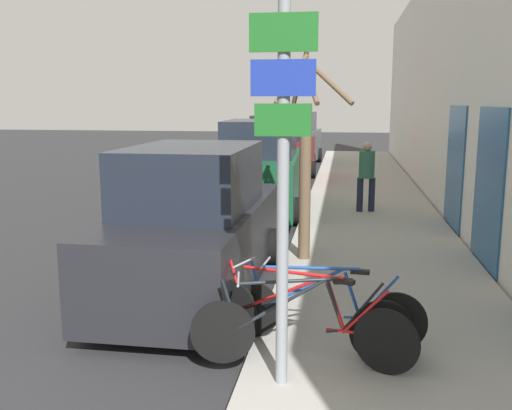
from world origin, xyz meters
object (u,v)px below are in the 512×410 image
parked_car_3 (295,141)px  street_tree (306,164)px  parked_car_2 (281,152)px  signpost (283,177)px  pedestrian_near (367,171)px  parked_car_0 (196,227)px  parked_car_1 (261,171)px  bicycle_2 (322,310)px  bicycle_1 (303,318)px  bicycle_0 (302,326)px

parked_car_3 → street_tree: bearing=-81.0°
parked_car_2 → street_tree: size_ratio=1.24×
parked_car_2 → parked_car_3: size_ratio=0.97×
signpost → pedestrian_near: size_ratio=2.09×
parked_car_0 → parked_car_2: size_ratio=1.12×
parked_car_1 → street_tree: street_tree is taller
signpost → parked_car_2: 14.51m
bicycle_2 → parked_car_3: bearing=10.9°
bicycle_2 → pedestrian_near: 7.86m
bicycle_1 → pedestrian_near: 8.17m
bicycle_2 → parked_car_2: bearing=13.3°
parked_car_1 → parked_car_3: (-0.10, 10.95, 0.00)m
signpost → parked_car_0: 3.43m
street_tree → parked_car_0: bearing=-134.6°
parked_car_3 → parked_car_0: bearing=-86.4°
parked_car_3 → street_tree: (1.51, -15.55, 0.70)m
bicycle_0 → parked_car_0: size_ratio=0.47×
street_tree → pedestrian_near: bearing=75.3°
bicycle_1 → pedestrian_near: size_ratio=1.37×
parked_car_0 → signpost: bearing=-60.9°
signpost → bicycle_1: (0.15, 0.65, -1.56)m
parked_car_3 → pedestrian_near: bearing=-73.0°
bicycle_0 → street_tree: size_ratio=0.65×
signpost → street_tree: 4.35m
bicycle_0 → street_tree: 4.08m
parked_car_0 → bicycle_2: bearing=-44.6°
bicycle_0 → parked_car_3: (-1.76, 19.44, 0.52)m
bicycle_2 → bicycle_0: bearing=165.6°
bicycle_2 → parked_car_0: parked_car_0 is taller
parked_car_1 → pedestrian_near: parked_car_1 is taller
bicycle_1 → signpost: bearing=-172.1°
bicycle_1 → street_tree: 3.89m
parked_car_2 → parked_car_3: (-0.00, 5.51, 0.01)m
parked_car_2 → pedestrian_near: (2.67, -5.63, 0.07)m
parked_car_2 → bicycle_0: bearing=-80.1°
parked_car_0 → parked_car_3: 17.04m
pedestrian_near → street_tree: (-1.16, -4.42, 0.64)m
bicycle_0 → parked_car_2: 14.05m
bicycle_2 → pedestrian_near: (0.73, 7.80, 0.58)m
signpost → parked_car_3: size_ratio=0.80×
signpost → bicycle_0: signpost is taller
parked_car_1 → parked_car_2: 5.45m
bicycle_1 → parked_car_0: 2.82m
parked_car_2 → bicycle_1: bearing=-80.0°
bicycle_2 → parked_car_0: size_ratio=0.46×
signpost → bicycle_0: size_ratio=1.56×
signpost → bicycle_1: bearing=76.8°
parked_car_1 → parked_car_0: bearing=-92.6°
bicycle_0 → pedestrian_near: (0.91, 8.30, 0.58)m
bicycle_0 → bicycle_2: bicycle_0 is taller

